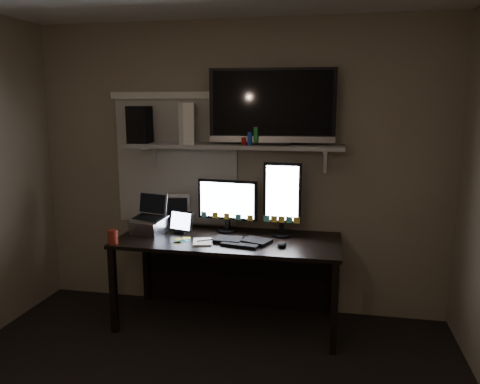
% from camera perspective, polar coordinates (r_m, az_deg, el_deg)
% --- Properties ---
extents(back_wall, '(3.60, 0.00, 3.60)m').
position_cam_1_polar(back_wall, '(4.06, -0.32, 2.81)').
color(back_wall, '#7B6B58').
rests_on(back_wall, floor).
extents(window_blinds, '(1.10, 0.02, 1.10)m').
position_cam_1_polar(window_blinds, '(4.19, -7.77, 3.64)').
color(window_blinds, silver).
rests_on(window_blinds, back_wall).
extents(desk, '(1.80, 0.75, 0.73)m').
position_cam_1_polar(desk, '(3.98, -1.04, -7.67)').
color(desk, black).
rests_on(desk, floor).
extents(wall_shelf, '(1.80, 0.35, 0.03)m').
position_cam_1_polar(wall_shelf, '(3.87, -0.84, 5.62)').
color(wall_shelf, '#A1A19D').
rests_on(wall_shelf, back_wall).
extents(monitor_landscape, '(0.52, 0.12, 0.46)m').
position_cam_1_polar(monitor_landscape, '(3.96, -1.55, -1.67)').
color(monitor_landscape, black).
rests_on(monitor_landscape, desk).
extents(monitor_portrait, '(0.31, 0.07, 0.62)m').
position_cam_1_polar(monitor_portrait, '(3.83, 5.17, -0.88)').
color(monitor_portrait, black).
rests_on(monitor_portrait, desk).
extents(keyboard, '(0.48, 0.26, 0.03)m').
position_cam_1_polar(keyboard, '(3.71, 0.28, -5.94)').
color(keyboard, black).
rests_on(keyboard, desk).
extents(mouse, '(0.07, 0.11, 0.04)m').
position_cam_1_polar(mouse, '(3.61, 5.14, -6.35)').
color(mouse, black).
rests_on(mouse, desk).
extents(notepad, '(0.19, 0.23, 0.01)m').
position_cam_1_polar(notepad, '(3.72, -4.61, -6.09)').
color(notepad, silver).
rests_on(notepad, desk).
extents(tablet, '(0.25, 0.16, 0.20)m').
position_cam_1_polar(tablet, '(3.97, -7.18, -3.66)').
color(tablet, black).
rests_on(tablet, desk).
extents(file_sorter, '(0.24, 0.14, 0.29)m').
position_cam_1_polar(file_sorter, '(4.17, -7.95, -2.32)').
color(file_sorter, black).
rests_on(file_sorter, desk).
extents(laptop, '(0.34, 0.30, 0.33)m').
position_cam_1_polar(laptop, '(4.00, -11.09, -2.73)').
color(laptop, '#ACADB1').
rests_on(laptop, desk).
extents(cup, '(0.08, 0.08, 0.11)m').
position_cam_1_polar(cup, '(3.79, -15.22, -5.28)').
color(cup, maroon).
rests_on(cup, desk).
extents(sticky_notes, '(0.32, 0.27, 0.00)m').
position_cam_1_polar(sticky_notes, '(3.80, -7.75, -5.83)').
color(sticky_notes, yellow).
rests_on(sticky_notes, desk).
extents(tv, '(1.02, 0.24, 0.61)m').
position_cam_1_polar(tv, '(3.82, 3.94, 10.32)').
color(tv, black).
rests_on(tv, wall_shelf).
extents(game_console, '(0.15, 0.29, 0.34)m').
position_cam_1_polar(game_console, '(3.97, -6.17, 8.34)').
color(game_console, silver).
rests_on(game_console, wall_shelf).
extents(speaker, '(0.18, 0.22, 0.31)m').
position_cam_1_polar(speaker, '(4.07, -12.12, 8.03)').
color(speaker, black).
rests_on(speaker, wall_shelf).
extents(bottles, '(0.23, 0.10, 0.15)m').
position_cam_1_polar(bottles, '(3.79, 1.19, 6.85)').
color(bottles, '#A50F0C').
rests_on(bottles, wall_shelf).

